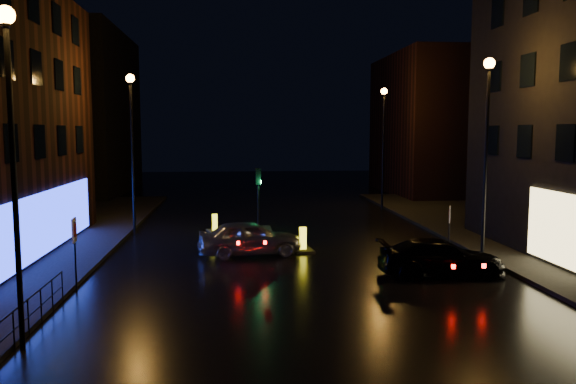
# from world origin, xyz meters

# --- Properties ---
(ground) EXTENTS (120.00, 120.00, 0.00)m
(ground) POSITION_xyz_m (0.00, 0.00, 0.00)
(ground) COLOR black
(ground) RESTS_ON ground
(building_far_left) EXTENTS (8.00, 16.00, 14.00)m
(building_far_left) POSITION_xyz_m (-16.00, 35.00, 7.00)
(building_far_left) COLOR black
(building_far_left) RESTS_ON ground
(building_far_right) EXTENTS (8.00, 14.00, 12.00)m
(building_far_right) POSITION_xyz_m (15.00, 32.00, 6.00)
(building_far_right) COLOR black
(building_far_right) RESTS_ON ground
(street_lamp_lnear) EXTENTS (0.44, 0.44, 8.37)m
(street_lamp_lnear) POSITION_xyz_m (-7.80, -2.00, 5.56)
(street_lamp_lnear) COLOR black
(street_lamp_lnear) RESTS_ON ground
(street_lamp_lfar) EXTENTS (0.44, 0.44, 8.37)m
(street_lamp_lfar) POSITION_xyz_m (-7.80, 14.00, 5.56)
(street_lamp_lfar) COLOR black
(street_lamp_lfar) RESTS_ON ground
(street_lamp_rnear) EXTENTS (0.44, 0.44, 8.37)m
(street_lamp_rnear) POSITION_xyz_m (7.80, 6.00, 5.56)
(street_lamp_rnear) COLOR black
(street_lamp_rnear) RESTS_ON ground
(street_lamp_rfar) EXTENTS (0.44, 0.44, 8.37)m
(street_lamp_rfar) POSITION_xyz_m (7.80, 22.00, 5.56)
(street_lamp_rfar) COLOR black
(street_lamp_rfar) RESTS_ON ground
(traffic_signal) EXTENTS (1.40, 2.40, 3.45)m
(traffic_signal) POSITION_xyz_m (-1.20, 14.00, 0.50)
(traffic_signal) COLOR black
(traffic_signal) RESTS_ON ground
(guard_railing) EXTENTS (0.05, 6.04, 1.00)m
(guard_railing) POSITION_xyz_m (-8.00, -1.00, 0.74)
(guard_railing) COLOR black
(guard_railing) RESTS_ON ground
(silver_hatchback) EXTENTS (4.70, 2.37, 1.54)m
(silver_hatchback) POSITION_xyz_m (-1.83, 8.19, 0.77)
(silver_hatchback) COLOR #B7BAC0
(silver_hatchback) RESTS_ON ground
(dark_sedan) EXTENTS (4.81, 2.18, 1.37)m
(dark_sedan) POSITION_xyz_m (5.25, 3.97, 0.68)
(dark_sedan) COLOR black
(dark_sedan) RESTS_ON ground
(bollard_near) EXTENTS (1.00, 1.36, 1.10)m
(bollard_near) POSITION_xyz_m (0.59, 8.75, 0.24)
(bollard_near) COLOR black
(bollard_near) RESTS_ON ground
(bollard_far) EXTENTS (1.02, 1.27, 0.97)m
(bollard_far) POSITION_xyz_m (-3.56, 14.10, 0.21)
(bollard_far) COLOR black
(bollard_far) RESTS_ON ground
(road_sign_left) EXTENTS (0.12, 0.61, 2.51)m
(road_sign_left) POSITION_xyz_m (-7.90, 3.21, 1.88)
(road_sign_left) COLOR black
(road_sign_left) RESTS_ON ground
(road_sign_right) EXTENTS (0.26, 0.50, 2.16)m
(road_sign_right) POSITION_xyz_m (6.90, 7.41, 1.62)
(road_sign_right) COLOR black
(road_sign_right) RESTS_ON ground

